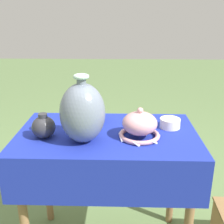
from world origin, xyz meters
TOP-DOWN VIEW (x-y plane):
  - display_table at (0.00, -0.01)m, footprint 0.91×0.56m
  - vase_tall_bulbous at (-0.11, -0.11)m, footprint 0.21×0.21m
  - vase_dome_bell at (0.16, -0.06)m, footprint 0.21×0.22m
  - mosaic_tile_box at (-0.09, 0.15)m, footprint 0.13×0.10m
  - jar_round_charcoal at (-0.30, -0.07)m, footprint 0.11×0.11m
  - pot_squat_ivory at (0.33, 0.07)m, footprint 0.11×0.11m

SIDE VIEW (x-z plane):
  - display_table at x=0.00m, z-range 0.26..1.00m
  - pot_squat_ivory at x=0.33m, z-range 0.73..0.78m
  - mosaic_tile_box at x=-0.09m, z-range 0.73..0.83m
  - jar_round_charcoal at x=-0.30m, z-range 0.73..0.85m
  - vase_dome_bell at x=0.16m, z-range 0.72..0.87m
  - vase_tall_bulbous at x=-0.11m, z-range 0.72..1.04m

